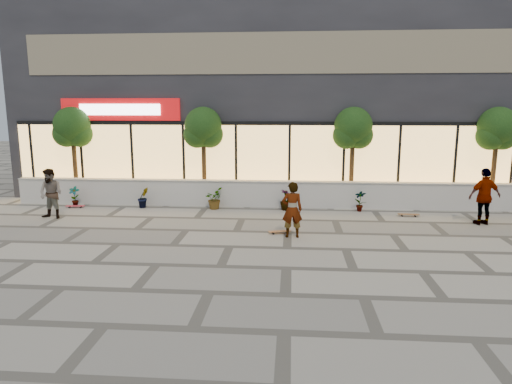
# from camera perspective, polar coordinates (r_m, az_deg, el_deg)

# --- Properties ---
(ground) EXTENTS (80.00, 80.00, 0.00)m
(ground) POSITION_cam_1_polar(r_m,az_deg,el_deg) (11.39, 3.82, -9.48)
(ground) COLOR #A7A191
(ground) RESTS_ON ground
(planter_wall) EXTENTS (22.00, 0.42, 1.04)m
(planter_wall) POSITION_cam_1_polar(r_m,az_deg,el_deg) (18.02, 4.12, -0.25)
(planter_wall) COLOR silver
(planter_wall) RESTS_ON ground
(retail_building) EXTENTS (24.00, 9.17, 8.50)m
(retail_building) POSITION_cam_1_polar(r_m,az_deg,el_deg) (23.19, 4.34, 11.40)
(retail_building) COLOR #25252A
(retail_building) RESTS_ON ground
(shrub_a) EXTENTS (0.43, 0.29, 0.81)m
(shrub_a) POSITION_cam_1_polar(r_m,az_deg,el_deg) (19.49, -21.74, -0.51)
(shrub_a) COLOR #133310
(shrub_a) RESTS_ON ground
(shrub_b) EXTENTS (0.57, 0.57, 0.81)m
(shrub_b) POSITION_cam_1_polar(r_m,az_deg,el_deg) (18.43, -13.91, -0.67)
(shrub_b) COLOR #133310
(shrub_b) RESTS_ON ground
(shrub_c) EXTENTS (0.68, 0.77, 0.81)m
(shrub_c) POSITION_cam_1_polar(r_m,az_deg,el_deg) (17.75, -5.30, -0.82)
(shrub_c) COLOR #133310
(shrub_c) RESTS_ON ground
(shrub_d) EXTENTS (0.64, 0.64, 0.81)m
(shrub_d) POSITION_cam_1_polar(r_m,az_deg,el_deg) (17.50, 3.78, -0.97)
(shrub_d) COLOR #133310
(shrub_d) RESTS_ON ground
(shrub_e) EXTENTS (0.46, 0.35, 0.81)m
(shrub_e) POSITION_cam_1_polar(r_m,az_deg,el_deg) (17.70, 12.88, -1.09)
(shrub_e) COLOR #133310
(shrub_e) RESTS_ON ground
(tree_west) EXTENTS (1.60, 1.50, 3.92)m
(tree_west) POSITION_cam_1_polar(r_m,az_deg,el_deg) (20.54, -21.97, 7.27)
(tree_west) COLOR #453218
(tree_west) RESTS_ON ground
(tree_midwest) EXTENTS (1.60, 1.50, 3.92)m
(tree_midwest) POSITION_cam_1_polar(r_m,az_deg,el_deg) (18.77, -6.61, 7.71)
(tree_midwest) COLOR #453218
(tree_midwest) RESTS_ON ground
(tree_mideast) EXTENTS (1.60, 1.50, 3.92)m
(tree_mideast) POSITION_cam_1_polar(r_m,az_deg,el_deg) (18.58, 12.04, 7.52)
(tree_mideast) COLOR #453218
(tree_mideast) RESTS_ON ground
(tree_east) EXTENTS (1.60, 1.50, 3.92)m
(tree_east) POSITION_cam_1_polar(r_m,az_deg,el_deg) (20.05, 27.93, 6.74)
(tree_east) COLOR #453218
(tree_east) RESTS_ON ground
(skater_center) EXTENTS (0.66, 0.47, 1.71)m
(skater_center) POSITION_cam_1_polar(r_m,az_deg,el_deg) (13.80, 4.54, -2.22)
(skater_center) COLOR silver
(skater_center) RESTS_ON ground
(skater_left) EXTENTS (0.96, 0.81, 1.78)m
(skater_left) POSITION_cam_1_polar(r_m,az_deg,el_deg) (17.62, -24.25, -0.21)
(skater_left) COLOR tan
(skater_left) RESTS_ON ground
(skater_right_near) EXTENTS (1.20, 0.71, 1.92)m
(skater_right_near) POSITION_cam_1_polar(r_m,az_deg,el_deg) (17.01, 26.67, -0.52)
(skater_right_near) COLOR silver
(skater_right_near) RESTS_ON ground
(skateboard_center) EXTENTS (0.73, 0.38, 0.09)m
(skateboard_center) POSITION_cam_1_polar(r_m,az_deg,el_deg) (14.34, 2.99, -4.93)
(skateboard_center) COLOR #9B5D32
(skateboard_center) RESTS_ON ground
(skateboard_left) EXTENTS (0.73, 0.26, 0.09)m
(skateboard_left) POSITION_cam_1_polar(r_m,az_deg,el_deg) (19.28, -21.67, -1.63)
(skateboard_left) COLOR red
(skateboard_left) RESTS_ON ground
(skateboard_right_near) EXTENTS (0.77, 0.24, 0.09)m
(skateboard_right_near) POSITION_cam_1_polar(r_m,az_deg,el_deg) (17.41, 18.53, -2.67)
(skateboard_right_near) COLOR brown
(skateboard_right_near) RESTS_ON ground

